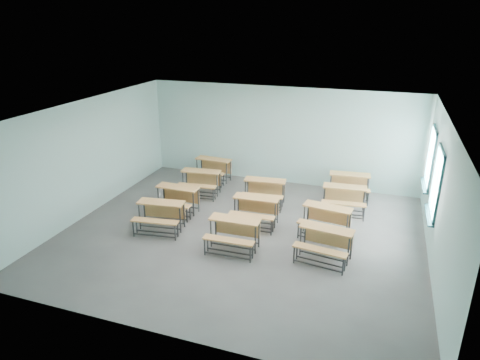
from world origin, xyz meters
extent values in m
cube|color=slate|center=(0.00, 0.00, -0.01)|extent=(9.00, 8.00, 0.02)
cube|color=white|center=(0.00, 0.00, 3.21)|extent=(9.00, 8.00, 0.02)
cube|color=silver|center=(0.00, 4.01, 1.60)|extent=(9.00, 0.02, 3.20)
cube|color=silver|center=(0.00, -4.01, 1.60)|extent=(9.00, 0.02, 3.20)
cube|color=silver|center=(-4.51, 0.00, 1.60)|extent=(0.02, 8.00, 3.20)
cube|color=silver|center=(4.51, 0.00, 1.60)|extent=(0.02, 8.00, 3.20)
cube|color=#1A454A|center=(4.47, 2.80, 0.93)|extent=(0.06, 1.20, 0.06)
cube|color=#1A454A|center=(4.47, 2.80, 2.47)|extent=(0.06, 1.20, 0.06)
cube|color=#1A454A|center=(4.47, 2.23, 1.70)|extent=(0.06, 0.06, 1.60)
cube|color=#1A454A|center=(4.47, 3.37, 1.70)|extent=(0.06, 0.06, 1.60)
cube|color=#1A454A|center=(4.47, 2.80, 1.70)|extent=(0.04, 0.04, 1.48)
cube|color=#1A454A|center=(4.47, 2.80, 1.70)|extent=(0.04, 1.08, 0.04)
cube|color=#1A454A|center=(4.43, 2.80, 0.87)|extent=(0.14, 1.28, 0.04)
cube|color=white|center=(4.50, 2.80, 1.70)|extent=(0.01, 1.08, 1.48)
cube|color=#1A454A|center=(4.47, 0.80, 0.93)|extent=(0.06, 1.20, 0.06)
cube|color=#1A454A|center=(4.47, 0.80, 2.47)|extent=(0.06, 1.20, 0.06)
cube|color=#1A454A|center=(4.47, 0.23, 1.70)|extent=(0.06, 0.06, 1.60)
cube|color=#1A454A|center=(4.47, 1.37, 1.70)|extent=(0.06, 0.06, 1.60)
cube|color=#1A454A|center=(4.47, 0.80, 1.70)|extent=(0.04, 0.04, 1.48)
cube|color=#1A454A|center=(4.47, 0.80, 1.70)|extent=(0.04, 1.08, 0.04)
cube|color=#1A454A|center=(4.43, 0.80, 0.87)|extent=(0.14, 1.28, 0.04)
cube|color=white|center=(4.50, 0.80, 1.70)|extent=(0.01, 1.08, 1.48)
cube|color=#CF8E4A|center=(-2.08, -0.37, 0.74)|extent=(1.26, 0.57, 0.04)
cube|color=#CF8E4A|center=(-2.11, -0.19, 0.43)|extent=(1.15, 0.18, 0.42)
cylinder|color=#36383B|center=(-2.61, -0.61, 0.36)|extent=(0.04, 0.04, 0.72)
cylinder|color=#36383B|center=(-1.51, -0.46, 0.36)|extent=(0.04, 0.04, 0.72)
cylinder|color=#36383B|center=(-2.66, -0.29, 0.36)|extent=(0.04, 0.04, 0.72)
cylinder|color=#36383B|center=(-1.55, -0.14, 0.36)|extent=(0.04, 0.04, 0.72)
cube|color=#36383B|center=(-2.06, -0.54, 0.10)|extent=(1.11, 0.18, 0.03)
cube|color=#36383B|center=(-2.10, -0.21, 0.10)|extent=(1.11, 0.18, 0.03)
cube|color=#CF8E4A|center=(-2.01, -0.86, 0.44)|extent=(1.24, 0.42, 0.04)
cylinder|color=#36383B|center=(-2.55, -1.03, 0.21)|extent=(0.04, 0.04, 0.42)
cylinder|color=#36383B|center=(-1.45, -0.88, 0.21)|extent=(0.04, 0.04, 0.42)
cylinder|color=#36383B|center=(-2.58, -0.84, 0.21)|extent=(0.04, 0.04, 0.42)
cylinder|color=#36383B|center=(-1.48, -0.68, 0.21)|extent=(0.04, 0.04, 0.42)
cube|color=#36383B|center=(-2.00, -0.95, 0.08)|extent=(1.11, 0.18, 0.03)
cube|color=#36383B|center=(-2.03, -0.76, 0.08)|extent=(1.11, 0.18, 0.03)
cube|color=#CF8E4A|center=(0.07, -0.68, 0.74)|extent=(1.23, 0.44, 0.04)
cube|color=#CF8E4A|center=(0.06, -0.49, 0.43)|extent=(1.16, 0.05, 0.42)
cylinder|color=#36383B|center=(-0.48, -0.86, 0.36)|extent=(0.04, 0.04, 0.72)
cylinder|color=#36383B|center=(0.63, -0.83, 0.36)|extent=(0.04, 0.04, 0.72)
cylinder|color=#36383B|center=(-0.49, -0.53, 0.36)|extent=(0.04, 0.04, 0.72)
cylinder|color=#36383B|center=(0.62, -0.51, 0.36)|extent=(0.04, 0.04, 0.72)
cube|color=#36383B|center=(0.07, -0.84, 0.10)|extent=(1.11, 0.06, 0.03)
cube|color=#36383B|center=(0.07, -0.52, 0.10)|extent=(1.11, 0.06, 0.03)
cube|color=#CF8E4A|center=(0.08, -1.17, 0.44)|extent=(1.22, 0.28, 0.04)
cylinder|color=#36383B|center=(-0.47, -1.28, 0.21)|extent=(0.04, 0.04, 0.42)
cylinder|color=#36383B|center=(0.64, -1.25, 0.21)|extent=(0.04, 0.04, 0.42)
cylinder|color=#36383B|center=(-0.48, -1.09, 0.21)|extent=(0.04, 0.04, 0.42)
cylinder|color=#36383B|center=(0.64, -1.06, 0.21)|extent=(0.04, 0.04, 0.42)
cube|color=#36383B|center=(0.08, -1.26, 0.08)|extent=(1.11, 0.06, 0.03)
cube|color=#36383B|center=(0.08, -1.07, 0.08)|extent=(1.11, 0.06, 0.03)
cube|color=#CF8E4A|center=(2.22, -0.44, 0.74)|extent=(1.26, 0.56, 0.04)
cube|color=#CF8E4A|center=(2.24, -0.25, 0.43)|extent=(1.15, 0.17, 0.42)
cylinder|color=#36383B|center=(1.64, -0.53, 0.36)|extent=(0.04, 0.04, 0.72)
cylinder|color=#36383B|center=(2.75, -0.67, 0.36)|extent=(0.04, 0.04, 0.72)
cylinder|color=#36383B|center=(1.68, -0.20, 0.36)|extent=(0.04, 0.04, 0.72)
cylinder|color=#36383B|center=(2.79, -0.35, 0.36)|extent=(0.04, 0.04, 0.72)
cube|color=#36383B|center=(2.19, -0.60, 0.10)|extent=(1.11, 0.18, 0.03)
cube|color=#36383B|center=(2.24, -0.28, 0.10)|extent=(1.11, 0.18, 0.03)
cube|color=#CF8E4A|center=(2.15, -0.92, 0.44)|extent=(1.24, 0.41, 0.04)
cylinder|color=#36383B|center=(1.59, -0.94, 0.21)|extent=(0.04, 0.04, 0.42)
cylinder|color=#36383B|center=(2.69, -1.09, 0.21)|extent=(0.04, 0.04, 0.42)
cylinder|color=#36383B|center=(1.61, -0.75, 0.21)|extent=(0.04, 0.04, 0.42)
cylinder|color=#36383B|center=(2.72, -0.90, 0.21)|extent=(0.04, 0.04, 0.42)
cube|color=#36383B|center=(2.14, -1.02, 0.08)|extent=(1.11, 0.18, 0.03)
cube|color=#36383B|center=(2.16, -0.82, 0.08)|extent=(1.11, 0.18, 0.03)
cube|color=#CF8E4A|center=(-2.15, 0.72, 0.74)|extent=(1.22, 0.43, 0.04)
cube|color=#CF8E4A|center=(-2.15, 0.91, 0.43)|extent=(1.16, 0.04, 0.42)
cylinder|color=#36383B|center=(-2.71, 0.57, 0.36)|extent=(0.04, 0.04, 0.72)
cylinder|color=#36383B|center=(-1.60, 0.55, 0.36)|extent=(0.04, 0.04, 0.72)
cylinder|color=#36383B|center=(-2.71, 0.89, 0.36)|extent=(0.04, 0.04, 0.72)
cylinder|color=#36383B|center=(-1.59, 0.87, 0.36)|extent=(0.04, 0.04, 0.72)
cube|color=#36383B|center=(-2.16, 0.56, 0.10)|extent=(1.11, 0.05, 0.03)
cube|color=#36383B|center=(-2.15, 0.88, 0.10)|extent=(1.11, 0.05, 0.03)
cube|color=#CF8E4A|center=(-2.16, 0.23, 0.44)|extent=(1.22, 0.27, 0.04)
cylinder|color=#36383B|center=(-2.72, 0.15, 0.21)|extent=(0.04, 0.04, 0.42)
cylinder|color=#36383B|center=(-1.61, 0.13, 0.21)|extent=(0.04, 0.04, 0.42)
cylinder|color=#36383B|center=(-2.72, 0.34, 0.21)|extent=(0.04, 0.04, 0.42)
cylinder|color=#36383B|center=(-1.60, 0.32, 0.21)|extent=(0.04, 0.04, 0.42)
cube|color=#36383B|center=(-2.16, 0.14, 0.08)|extent=(1.11, 0.05, 0.03)
cube|color=#36383B|center=(-2.16, 0.33, 0.08)|extent=(1.11, 0.05, 0.03)
cube|color=#CF8E4A|center=(0.17, 0.73, 0.74)|extent=(1.23, 0.45, 0.04)
cube|color=#CF8E4A|center=(0.17, 0.92, 0.43)|extent=(1.16, 0.06, 0.42)
cylinder|color=#36383B|center=(-0.38, 0.55, 0.36)|extent=(0.04, 0.04, 0.72)
cylinder|color=#36383B|center=(0.74, 0.59, 0.36)|extent=(0.04, 0.04, 0.72)
cylinder|color=#36383B|center=(-0.39, 0.87, 0.36)|extent=(0.04, 0.04, 0.72)
cylinder|color=#36383B|center=(0.73, 0.91, 0.36)|extent=(0.04, 0.04, 0.72)
cube|color=#36383B|center=(0.18, 0.57, 0.10)|extent=(1.11, 0.07, 0.03)
cube|color=#36383B|center=(0.17, 0.89, 0.10)|extent=(1.11, 0.07, 0.03)
cube|color=#CF8E4A|center=(0.19, 0.24, 0.44)|extent=(1.22, 0.30, 0.04)
cylinder|color=#36383B|center=(-0.36, 0.13, 0.21)|extent=(0.04, 0.04, 0.42)
cylinder|color=#36383B|center=(0.75, 0.17, 0.21)|extent=(0.04, 0.04, 0.42)
cylinder|color=#36383B|center=(-0.37, 0.32, 0.21)|extent=(0.04, 0.04, 0.42)
cylinder|color=#36383B|center=(0.75, 0.36, 0.21)|extent=(0.04, 0.04, 0.42)
cube|color=#36383B|center=(0.20, 0.15, 0.08)|extent=(1.11, 0.07, 0.03)
cube|color=#36383B|center=(0.19, 0.34, 0.08)|extent=(1.11, 0.07, 0.03)
cube|color=#CF8E4A|center=(2.06, 0.75, 0.74)|extent=(1.26, 0.57, 0.04)
cube|color=#CF8E4A|center=(2.09, 0.94, 0.43)|extent=(1.15, 0.18, 0.42)
cylinder|color=#36383B|center=(1.49, 0.67, 0.36)|extent=(0.04, 0.04, 0.72)
cylinder|color=#36383B|center=(2.59, 0.51, 0.36)|extent=(0.04, 0.04, 0.72)
cylinder|color=#36383B|center=(1.53, 0.99, 0.36)|extent=(0.04, 0.04, 0.72)
cylinder|color=#36383B|center=(2.64, 0.83, 0.36)|extent=(0.04, 0.04, 0.72)
cube|color=#36383B|center=(2.04, 0.59, 0.10)|extent=(1.11, 0.18, 0.03)
cube|color=#36383B|center=(2.09, 0.91, 0.10)|extent=(1.11, 0.18, 0.03)
cube|color=#CF8E4A|center=(2.00, 0.27, 0.44)|extent=(1.24, 0.42, 0.04)
cylinder|color=#36383B|center=(1.43, 0.25, 0.21)|extent=(0.04, 0.04, 0.42)
cylinder|color=#36383B|center=(2.54, 0.10, 0.21)|extent=(0.04, 0.04, 0.42)
cylinder|color=#36383B|center=(1.46, 0.44, 0.21)|extent=(0.04, 0.04, 0.42)
cylinder|color=#36383B|center=(2.56, 0.29, 0.21)|extent=(0.04, 0.04, 0.42)
cube|color=#36383B|center=(1.98, 0.17, 0.08)|extent=(1.11, 0.18, 0.03)
cube|color=#36383B|center=(2.01, 0.36, 0.08)|extent=(1.11, 0.18, 0.03)
cube|color=#CF8E4A|center=(-2.07, 2.17, 0.74)|extent=(1.25, 0.53, 0.04)
cube|color=#CF8E4A|center=(-2.09, 2.36, 0.43)|extent=(1.15, 0.14, 0.42)
cylinder|color=#36383B|center=(-2.61, 1.95, 0.36)|extent=(0.04, 0.04, 0.72)
cylinder|color=#36383B|center=(-1.50, 2.07, 0.36)|extent=(0.04, 0.04, 0.72)
cylinder|color=#36383B|center=(-2.64, 2.28, 0.36)|extent=(0.04, 0.04, 0.72)
cylinder|color=#36383B|center=(-1.53, 2.39, 0.36)|extent=(0.04, 0.04, 0.72)
cube|color=#36383B|center=(-2.05, 2.01, 0.10)|extent=(1.11, 0.14, 0.03)
cube|color=#36383B|center=(-2.09, 2.33, 0.10)|extent=(1.11, 0.14, 0.03)
cube|color=#CF8E4A|center=(-2.02, 1.69, 0.44)|extent=(1.24, 0.37, 0.04)
cylinder|color=#36383B|center=(-2.57, 1.54, 0.21)|extent=(0.04, 0.04, 0.42)
cylinder|color=#36383B|center=(-1.46, 1.65, 0.21)|extent=(0.04, 0.04, 0.42)
cylinder|color=#36383B|center=(-2.59, 1.73, 0.21)|extent=(0.04, 0.04, 0.42)
cylinder|color=#36383B|center=(-1.48, 1.84, 0.21)|extent=(0.04, 0.04, 0.42)
cube|color=#36383B|center=(-2.01, 1.59, 0.08)|extent=(1.11, 0.14, 0.03)
cube|color=#36383B|center=(-2.03, 1.78, 0.08)|extent=(1.11, 0.14, 0.03)
cube|color=#CF8E4A|center=(0.04, 2.07, 0.74)|extent=(1.25, 0.53, 0.04)
cube|color=#CF8E4A|center=(0.02, 2.25, 0.43)|extent=(1.15, 0.14, 0.42)
cylinder|color=#36383B|center=(-0.50, 1.85, 0.36)|extent=(0.04, 0.04, 0.72)
cylinder|color=#36383B|center=(0.61, 1.96, 0.36)|extent=(0.04, 0.04, 0.72)
cylinder|color=#36383B|center=(-0.54, 2.17, 0.36)|extent=(0.04, 0.04, 0.72)
cylinder|color=#36383B|center=(0.57, 2.29, 0.36)|extent=(0.04, 0.04, 0.72)
cube|color=#36383B|center=(0.05, 1.91, 0.10)|extent=(1.11, 0.14, 0.03)
cube|color=#36383B|center=(0.02, 2.23, 0.10)|extent=(1.11, 0.14, 0.03)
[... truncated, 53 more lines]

